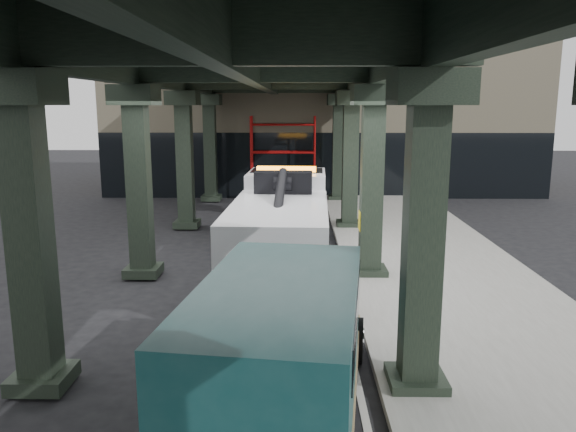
{
  "coord_description": "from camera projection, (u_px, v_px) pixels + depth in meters",
  "views": [
    {
      "loc": [
        0.7,
        -12.29,
        4.5
      ],
      "look_at": [
        0.46,
        1.86,
        1.7
      ],
      "focal_mm": 35.0,
      "sensor_mm": 36.0,
      "label": 1
    }
  ],
  "objects": [
    {
      "name": "ground",
      "position": [
        267.0,
        304.0,
        12.94
      ],
      "size": [
        90.0,
        90.0,
        0.0
      ],
      "primitive_type": "plane",
      "color": "black",
      "rests_on": "ground"
    },
    {
      "name": "sidewalk",
      "position": [
        441.0,
        276.0,
        14.81
      ],
      "size": [
        5.0,
        40.0,
        0.15
      ],
      "primitive_type": "cube",
      "color": "gray",
      "rests_on": "ground"
    },
    {
      "name": "lane_stripe",
      "position": [
        335.0,
        278.0,
        14.87
      ],
      "size": [
        0.12,
        38.0,
        0.01
      ],
      "primitive_type": "cube",
      "color": "silver",
      "rests_on": "ground"
    },
    {
      "name": "viaduct",
      "position": [
        254.0,
        66.0,
        13.85
      ],
      "size": [
        7.4,
        32.0,
        6.4
      ],
      "color": "black",
      "rests_on": "ground"
    },
    {
      "name": "building",
      "position": [
        321.0,
        114.0,
        31.75
      ],
      "size": [
        22.0,
        10.0,
        8.0
      ],
      "primitive_type": "cube",
      "color": "#C6B793",
      "rests_on": "ground"
    },
    {
      "name": "scaffolding",
      "position": [
        283.0,
        156.0,
        26.9
      ],
      "size": [
        3.08,
        0.88,
        4.0
      ],
      "color": "#B10E0E",
      "rests_on": "ground"
    },
    {
      "name": "tow_truck",
      "position": [
        283.0,
        220.0,
        15.64
      ],
      "size": [
        2.81,
        8.62,
        2.8
      ],
      "rotation": [
        0.0,
        0.0,
        -0.04
      ],
      "color": "black",
      "rests_on": "ground"
    },
    {
      "name": "towed_van",
      "position": [
        282.0,
        349.0,
        7.73
      ],
      "size": [
        2.8,
        5.73,
        2.23
      ],
      "rotation": [
        0.0,
        0.0,
        -0.13
      ],
      "color": "#124243",
      "rests_on": "ground"
    }
  ]
}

